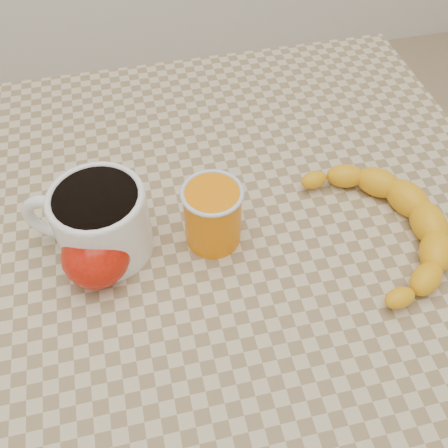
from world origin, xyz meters
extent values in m
plane|color=tan|center=(0.00, 0.00, 0.00)|extent=(3.00, 3.00, 0.00)
cube|color=tan|center=(0.00, 0.00, 0.73)|extent=(0.80, 0.80, 0.04)
cube|color=#91704A|center=(0.00, 0.00, 0.68)|extent=(0.74, 0.74, 0.06)
cylinder|color=#91704A|center=(-0.35, 0.35, 0.35)|extent=(0.05, 0.05, 0.71)
cylinder|color=#91704A|center=(0.35, 0.35, 0.35)|extent=(0.05, 0.05, 0.71)
cylinder|color=white|center=(-0.15, 0.01, 0.80)|extent=(0.15, 0.15, 0.09)
cylinder|color=black|center=(-0.15, 0.01, 0.84)|extent=(0.10, 0.10, 0.01)
torus|color=white|center=(-0.15, 0.01, 0.84)|extent=(0.11, 0.11, 0.01)
torus|color=white|center=(-0.21, 0.04, 0.80)|extent=(0.07, 0.04, 0.07)
cylinder|color=orange|center=(-0.01, 0.00, 0.79)|extent=(0.07, 0.07, 0.08)
torus|color=silver|center=(-0.01, 0.00, 0.83)|extent=(0.07, 0.07, 0.01)
ellipsoid|color=#AB0D05|center=(-0.16, -0.03, 0.79)|extent=(0.09, 0.09, 0.07)
cylinder|color=#382311|center=(-0.16, -0.03, 0.82)|extent=(0.01, 0.01, 0.01)
camera|label=1|loc=(-0.09, -0.38, 1.26)|focal=40.00mm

